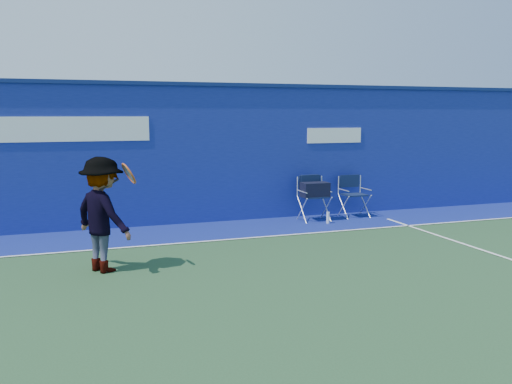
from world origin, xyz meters
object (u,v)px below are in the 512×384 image
object	(u,v)px
directors_chair_left	(314,202)
tennis_player	(103,214)
water_bottle	(328,218)
directors_chair_right	(354,204)

from	to	relation	value
directors_chair_left	tennis_player	bearing A→B (deg)	-151.42
directors_chair_left	water_bottle	xyz separation A→B (m)	(0.15, -0.42, -0.30)
directors_chair_right	water_bottle	distance (m)	1.08
directors_chair_right	water_bottle	xyz separation A→B (m)	(-0.93, -0.52, -0.17)
water_bottle	tennis_player	bearing A→B (deg)	-156.13
water_bottle	tennis_player	distance (m)	5.40
directors_chair_left	directors_chair_right	world-z (taller)	directors_chair_left
directors_chair_right	water_bottle	size ratio (longest dim) A/B	3.71
directors_chair_right	water_bottle	world-z (taller)	directors_chair_right
directors_chair_right	tennis_player	xyz separation A→B (m)	(-5.82, -2.69, 0.58)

